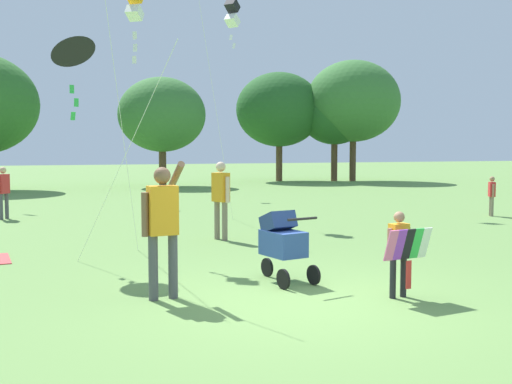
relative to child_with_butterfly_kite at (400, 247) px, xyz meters
The scene contains 11 objects.
ground_plane 1.45m from the child_with_butterfly_kite, behind, with size 120.00×120.00×0.00m, color #668E47.
treeline_distant 24.35m from the child_with_butterfly_kite, 84.27° to the left, with size 35.62×7.88×6.77m.
child_with_butterfly_kite is the anchor object (origin of this frame).
person_adult_flyer 3.05m from the child_with_butterfly_kite, 162.08° to the left, with size 0.55×0.55×1.76m.
stroller 1.75m from the child_with_butterfly_kite, 128.06° to the left, with size 0.68×1.12×1.03m.
kite_adult_black 6.14m from the child_with_butterfly_kite, 134.05° to the left, with size 1.65×3.33×3.76m.
kite_orange_delta 10.06m from the child_with_butterfly_kite, 87.18° to the left, with size 1.60×2.13×5.80m.
kite_green_novelty 6.63m from the child_with_butterfly_kite, 119.65° to the left, with size 0.93×2.25×4.84m.
person_red_shirt 10.36m from the child_with_butterfly_kite, 43.69° to the left, with size 0.24×0.33×1.12m.
person_couple_left 5.53m from the child_with_butterfly_kite, 98.85° to the left, with size 0.34×0.49×1.63m.
person_back_turned 12.09m from the child_with_butterfly_kite, 116.42° to the left, with size 0.33×0.37×1.41m.
Camera 1 is at (-2.97, -6.87, 1.95)m, focal length 42.54 mm.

